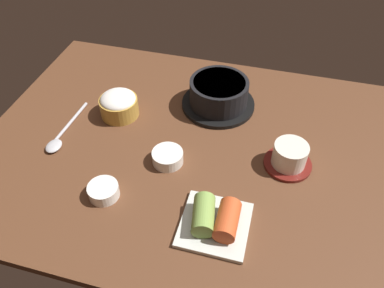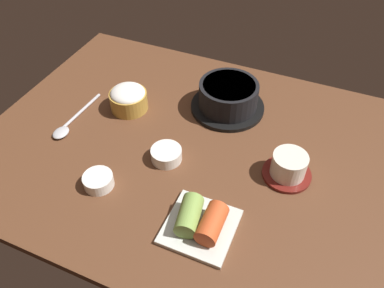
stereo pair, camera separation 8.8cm
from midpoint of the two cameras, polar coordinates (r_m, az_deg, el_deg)
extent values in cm
cube|color=#56331E|center=(92.24, 2.06, -0.73)|extent=(100.00, 76.00, 2.00)
cylinder|color=black|center=(102.37, 7.82, 5.50)|extent=(19.60, 19.60, 1.09)
cylinder|color=black|center=(99.94, 8.04, 7.23)|extent=(15.45, 15.45, 6.74)
cylinder|color=#D15619|center=(98.11, 8.22, 8.65)|extent=(13.60, 13.60, 0.60)
cylinder|color=#B78C38|center=(101.04, -7.10, 6.39)|extent=(9.91, 9.91, 4.96)
ellipsoid|color=white|center=(99.53, -7.23, 7.50)|extent=(9.12, 9.12, 3.47)
cylinder|color=maroon|center=(88.55, 16.89, -4.49)|extent=(10.99, 10.99, 0.80)
cylinder|color=silver|center=(86.33, 17.31, -3.16)|extent=(7.74, 7.74, 5.35)
cylinder|color=#C6D18C|center=(84.65, 17.65, -2.09)|extent=(6.58, 6.58, 0.40)
cylinder|color=white|center=(87.23, -1.04, -1.75)|extent=(7.22, 7.22, 2.99)
cylinder|color=#B73323|center=(86.36, -1.05, -1.21)|extent=(5.92, 5.92, 0.50)
cube|color=silver|center=(76.70, 4.60, -12.56)|extent=(13.57, 13.57, 1.00)
cylinder|color=#7A9E47|center=(74.82, 2.99, -10.88)|extent=(5.75, 8.79, 4.37)
cylinder|color=#C64C23|center=(74.15, 6.49, -12.02)|extent=(4.42, 8.17, 4.37)
cylinder|color=white|center=(83.70, -11.09, -5.64)|extent=(6.61, 6.61, 2.83)
cylinder|color=#B73323|center=(82.86, -11.19, -5.15)|extent=(5.42, 5.42, 0.50)
cylinder|color=#B7B7BC|center=(102.95, -14.31, 4.51)|extent=(1.77, 17.16, 0.80)
ellipsoid|color=#B7B7BC|center=(97.75, -16.83, 1.53)|extent=(3.60, 4.68, 1.26)
camera|label=1|loc=(0.04, -87.13, 2.87)|focal=35.27mm
camera|label=2|loc=(0.04, 92.87, -2.87)|focal=35.27mm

